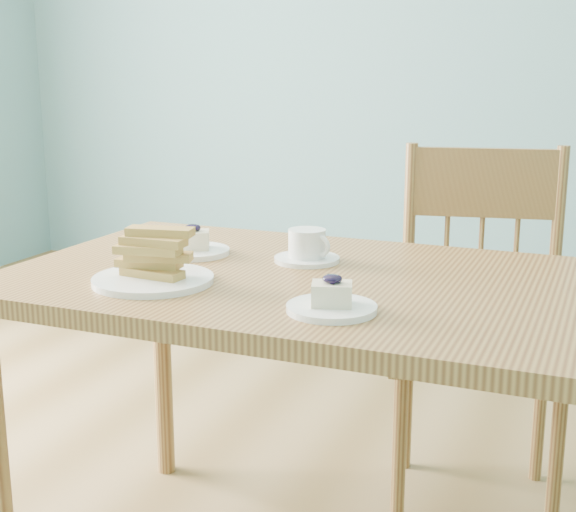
{
  "coord_description": "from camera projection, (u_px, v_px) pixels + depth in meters",
  "views": [
    {
      "loc": [
        0.9,
        -1.68,
        1.18
      ],
      "look_at": [
        0.25,
        -0.08,
        0.77
      ],
      "focal_mm": 50.0,
      "sensor_mm": 36.0,
      "label": 1
    }
  ],
  "objects": [
    {
      "name": "biscotti_plate",
      "position": [
        152.0,
        265.0,
        1.64
      ],
      "size": [
        0.25,
        0.25,
        0.12
      ],
      "rotation": [
        0.0,
        0.0,
        -0.05
      ],
      "color": "white",
      "rests_on": "dining_table"
    },
    {
      "name": "coffee_cup",
      "position": [
        307.0,
        248.0,
        1.82
      ],
      "size": [
        0.15,
        0.15,
        0.07
      ],
      "rotation": [
        0.0,
        0.0,
        -0.36
      ],
      "color": "white",
      "rests_on": "dining_table"
    },
    {
      "name": "cheesecake_plate_near",
      "position": [
        332.0,
        302.0,
        1.45
      ],
      "size": [
        0.17,
        0.17,
        0.07
      ],
      "rotation": [
        0.0,
        0.0,
        0.31
      ],
      "color": "white",
      "rests_on": "dining_table"
    },
    {
      "name": "dining_chair",
      "position": [
        479.0,
        327.0,
        2.15
      ],
      "size": [
        0.52,
        0.5,
        0.97
      ],
      "rotation": [
        0.0,
        0.0,
        0.19
      ],
      "color": "olive",
      "rests_on": "ground"
    },
    {
      "name": "dining_table",
      "position": [
        331.0,
        311.0,
        1.71
      ],
      "size": [
        1.4,
        0.81,
        0.75
      ],
      "rotation": [
        0.0,
        0.0,
        -0.01
      ],
      "color": "olive",
      "rests_on": "ground"
    },
    {
      "name": "cheesecake_plate_far",
      "position": [
        193.0,
        247.0,
        1.9
      ],
      "size": [
        0.17,
        0.17,
        0.07
      ],
      "rotation": [
        0.0,
        0.0,
        0.45
      ],
      "color": "white",
      "rests_on": "dining_table"
    }
  ]
}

